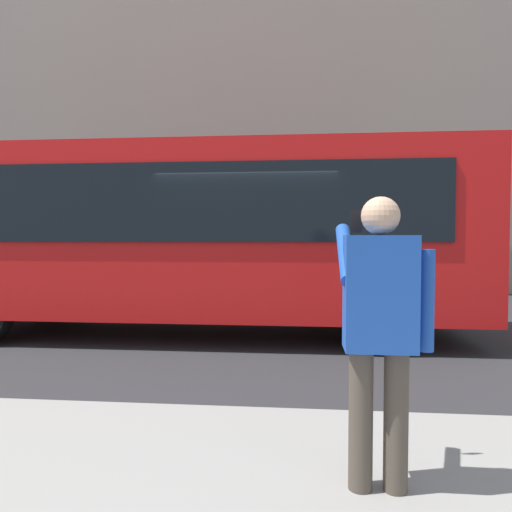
% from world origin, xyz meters
% --- Properties ---
extents(ground_plane, '(60.00, 60.00, 0.00)m').
position_xyz_m(ground_plane, '(0.00, 0.00, 0.00)').
color(ground_plane, '#2B2B2D').
extents(building_facade_far, '(28.00, 1.55, 12.00)m').
position_xyz_m(building_facade_far, '(-0.02, -6.80, 5.99)').
color(building_facade_far, gray).
rests_on(building_facade_far, ground_plane).
extents(red_bus, '(9.05, 2.54, 3.08)m').
position_xyz_m(red_bus, '(1.05, -0.15, 1.68)').
color(red_bus, red).
rests_on(red_bus, ground_plane).
extents(pedestrian_photographer, '(0.53, 0.52, 1.70)m').
position_xyz_m(pedestrian_photographer, '(-1.22, 4.75, 1.14)').
color(pedestrian_photographer, '#4C4238').
rests_on(pedestrian_photographer, sidewalk_curb).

